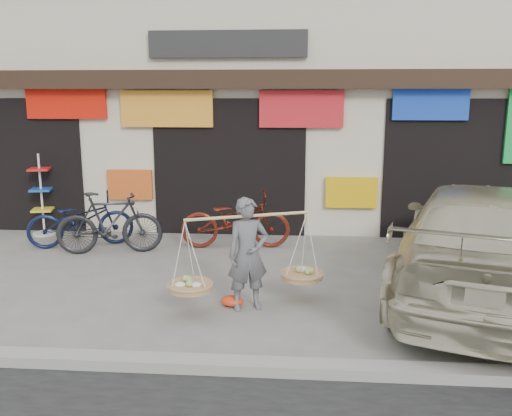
# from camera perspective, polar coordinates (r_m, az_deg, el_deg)

# --- Properties ---
(ground) EXTENTS (70.00, 70.00, 0.00)m
(ground) POSITION_cam_1_polar(r_m,az_deg,el_deg) (7.72, -6.00, -9.33)
(ground) COLOR gray
(ground) RESTS_ON ground
(kerb) EXTENTS (70.00, 0.25, 0.12)m
(kerb) POSITION_cam_1_polar(r_m,az_deg,el_deg) (5.92, -9.60, -15.77)
(kerb) COLOR gray
(kerb) RESTS_ON ground
(shophouse_block) EXTENTS (14.00, 6.32, 7.00)m
(shophouse_block) POSITION_cam_1_polar(r_m,az_deg,el_deg) (13.57, -1.32, 14.76)
(shophouse_block) COLOR beige
(shophouse_block) RESTS_ON ground
(street_vendor) EXTENTS (1.98, 1.10, 1.50)m
(street_vendor) POSITION_cam_1_polar(r_m,az_deg,el_deg) (7.08, -0.86, -5.41)
(street_vendor) COLOR #5E5F63
(street_vendor) RESTS_ON ground
(bike_0) EXTENTS (2.01, 1.28, 1.00)m
(bike_0) POSITION_cam_1_polar(r_m,az_deg,el_deg) (10.53, -17.98, -1.21)
(bike_0) COLOR black
(bike_0) RESTS_ON ground
(bike_1) EXTENTS (1.92, 0.89, 1.11)m
(bike_1) POSITION_cam_1_polar(r_m,az_deg,el_deg) (9.90, -15.17, -1.52)
(bike_1) COLOR black
(bike_1) RESTS_ON ground
(bike_2) EXTENTS (2.05, 0.89, 1.05)m
(bike_2) POSITION_cam_1_polar(r_m,az_deg,el_deg) (9.92, -2.18, -1.26)
(bike_2) COLOR #54180E
(bike_2) RESTS_ON ground
(suv) EXTENTS (3.78, 5.86, 1.58)m
(suv) POSITION_cam_1_polar(r_m,az_deg,el_deg) (8.18, 22.83, -3.19)
(suv) COLOR beige
(suv) RESTS_ON ground
(display_rack) EXTENTS (0.47, 0.47, 1.64)m
(display_rack) POSITION_cam_1_polar(r_m,az_deg,el_deg) (11.62, -21.60, 0.55)
(display_rack) COLOR silver
(display_rack) RESTS_ON ground
(red_bag) EXTENTS (0.31, 0.25, 0.14)m
(red_bag) POSITION_cam_1_polar(r_m,az_deg,el_deg) (7.37, -2.50, -9.74)
(red_bag) COLOR red
(red_bag) RESTS_ON ground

